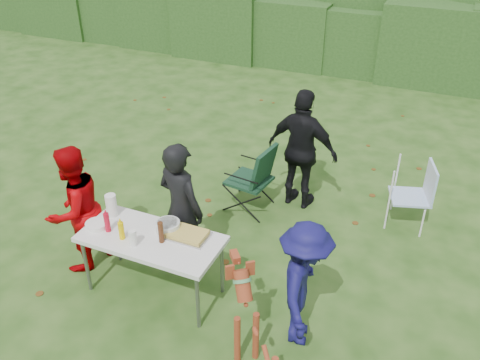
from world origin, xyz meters
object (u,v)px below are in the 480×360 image
at_px(person_red_jacket, 75,209).
at_px(camping_chair, 249,177).
at_px(person_black_puffy, 302,150).
at_px(dog, 255,344).
at_px(child, 304,285).
at_px(paper_towel_roll, 111,205).
at_px(lawn_chair, 410,194).
at_px(ketchup_bottle, 107,222).
at_px(mustard_bottle, 121,231).
at_px(beer_bottle, 161,232).
at_px(person_cook, 181,209).
at_px(folding_table, 151,241).

distance_m(person_red_jacket, camping_chair, 2.31).
xyz_separation_m(person_black_puffy, dog, (0.55, -2.97, -0.35)).
bearing_deg(child, paper_towel_roll, 74.86).
xyz_separation_m(person_red_jacket, lawn_chair, (3.37, 2.37, -0.32)).
distance_m(person_black_puffy, ketchup_bottle, 2.76).
distance_m(child, mustard_bottle, 1.93).
distance_m(child, paper_towel_roll, 2.27).
relative_size(person_black_puffy, paper_towel_roll, 6.47).
bearing_deg(lawn_chair, mustard_bottle, 27.60).
distance_m(child, beer_bottle, 1.52).
distance_m(person_cook, dog, 1.81).
relative_size(person_cook, ketchup_bottle, 7.33).
bearing_deg(lawn_chair, person_black_puffy, -12.20).
relative_size(person_red_jacket, child, 1.13).
bearing_deg(person_black_puffy, folding_table, 76.67).
distance_m(folding_table, ketchup_bottle, 0.50).
distance_m(person_cook, child, 1.65).
bearing_deg(camping_chair, child, 133.06).
height_order(person_red_jacket, camping_chair, person_red_jacket).
relative_size(child, lawn_chair, 1.53).
bearing_deg(ketchup_bottle, mustard_bottle, -12.85).
xyz_separation_m(mustard_bottle, paper_towel_roll, (-0.34, 0.31, 0.03)).
height_order(person_red_jacket, paper_towel_roll, person_red_jacket).
bearing_deg(child, lawn_chair, -26.97).
relative_size(person_black_puffy, lawn_chair, 1.90).
distance_m(person_cook, person_red_jacket, 1.20).
distance_m(person_red_jacket, paper_towel_roll, 0.46).
relative_size(folding_table, dog, 1.46).
bearing_deg(person_red_jacket, ketchup_bottle, 82.08).
height_order(person_black_puffy, child, person_black_puffy).
relative_size(folding_table, person_black_puffy, 0.89).
bearing_deg(folding_table, person_red_jacket, 176.27).
xyz_separation_m(person_cook, dog, (1.36, -1.15, -0.32)).
bearing_deg(paper_towel_roll, folding_table, -16.00).
height_order(mustard_bottle, ketchup_bottle, ketchup_bottle).
height_order(person_cook, mustard_bottle, person_cook).
distance_m(child, ketchup_bottle, 2.14).
distance_m(person_black_puffy, child, 2.42).
bearing_deg(camping_chair, dog, 121.64).
height_order(lawn_chair, paper_towel_roll, paper_towel_roll).
bearing_deg(camping_chair, person_cook, 89.66).
bearing_deg(beer_bottle, person_red_jacket, 175.71).
height_order(person_red_jacket, lawn_chair, person_red_jacket).
height_order(child, beer_bottle, child).
xyz_separation_m(person_cook, mustard_bottle, (-0.34, -0.63, 0.03)).
relative_size(mustard_bottle, paper_towel_roll, 0.77).
height_order(ketchup_bottle, beer_bottle, beer_bottle).
xyz_separation_m(lawn_chair, ketchup_bottle, (-2.80, -2.52, 0.41)).
xyz_separation_m(ketchup_bottle, beer_bottle, (0.61, 0.07, 0.01)).
relative_size(child, mustard_bottle, 6.76).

